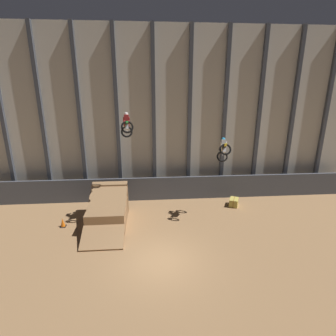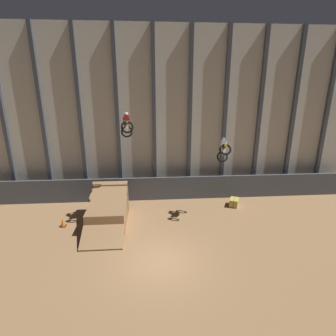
# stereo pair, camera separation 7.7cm
# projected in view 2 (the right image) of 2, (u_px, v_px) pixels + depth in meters

# --- Properties ---
(ground_plane) EXTENTS (60.00, 60.00, 0.00)m
(ground_plane) POSITION_uv_depth(u_px,v_px,m) (160.00, 261.00, 13.37)
(ground_plane) COLOR #9E754C
(arena_back_wall) EXTENTS (32.00, 0.40, 12.87)m
(arena_back_wall) POSITION_uv_depth(u_px,v_px,m) (154.00, 115.00, 20.12)
(arena_back_wall) COLOR beige
(arena_back_wall) RESTS_ON ground_plane
(lower_barrier) EXTENTS (31.36, 0.20, 1.83)m
(lower_barrier) POSITION_uv_depth(u_px,v_px,m) (155.00, 189.00, 20.45)
(lower_barrier) COLOR #474C56
(lower_barrier) RESTS_ON ground_plane
(dirt_ramp) EXTENTS (2.40, 4.99, 2.32)m
(dirt_ramp) POSITION_uv_depth(u_px,v_px,m) (108.00, 210.00, 17.17)
(dirt_ramp) COLOR #966F48
(dirt_ramp) RESTS_ON ground_plane
(rider_bike_left_air) EXTENTS (0.91, 1.74, 1.65)m
(rider_bike_left_air) POSITION_uv_depth(u_px,v_px,m) (127.00, 126.00, 15.82)
(rider_bike_left_air) COLOR black
(rider_bike_right_air) EXTENTS (0.98, 1.76, 1.67)m
(rider_bike_right_air) POSITION_uv_depth(u_px,v_px,m) (224.00, 150.00, 16.60)
(rider_bike_right_air) COLOR black
(traffic_cone_near_ramp) EXTENTS (0.36, 0.36, 0.58)m
(traffic_cone_near_ramp) POSITION_uv_depth(u_px,v_px,m) (63.00, 222.00, 16.64)
(traffic_cone_near_ramp) COLOR black
(traffic_cone_near_ramp) RESTS_ON ground_plane
(hay_bale_trackside) EXTENTS (0.92, 1.07, 0.57)m
(hay_bale_trackside) POSITION_uv_depth(u_px,v_px,m) (234.00, 202.00, 19.54)
(hay_bale_trackside) COLOR #CCB751
(hay_bale_trackside) RESTS_ON ground_plane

